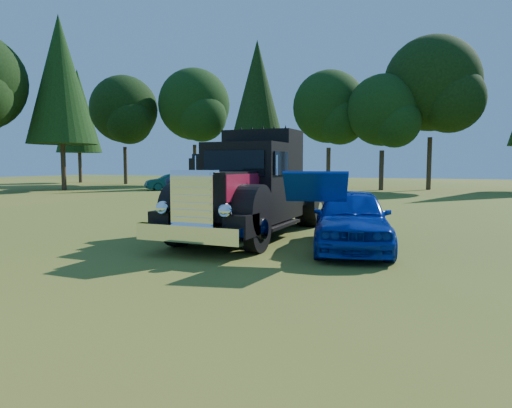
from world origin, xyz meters
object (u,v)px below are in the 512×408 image
object	(u,v)px
hotrod_coupe	(351,218)
spectator_far	(215,201)
distant_teal_car	(170,182)
diamond_t_truck	(251,191)
spectator_near	(173,208)

from	to	relation	value
hotrod_coupe	spectator_far	bearing A→B (deg)	160.31
distant_teal_car	spectator_far	bearing A→B (deg)	-9.93
diamond_t_truck	distant_teal_car	distance (m)	23.98
hotrod_coupe	spectator_far	world-z (taller)	hotrod_coupe
diamond_t_truck	distant_teal_car	size ratio (longest dim) A/B	1.87
spectator_far	diamond_t_truck	bearing A→B (deg)	-68.93
hotrod_coupe	spectator_near	bearing A→B (deg)	-174.10
spectator_near	distant_teal_car	xyz separation A→B (m)	(-13.35, 19.84, -0.21)
diamond_t_truck	hotrod_coupe	xyz separation A→B (m)	(2.94, -0.74, -0.54)
hotrod_coupe	spectator_near	world-z (taller)	hotrod_coupe
diamond_t_truck	spectator_near	size ratio (longest dim) A/B	4.25
spectator_near	distant_teal_car	bearing A→B (deg)	35.91
spectator_near	spectator_far	xyz separation A→B (m)	(0.16, 2.11, 0.03)
diamond_t_truck	distant_teal_car	world-z (taller)	diamond_t_truck
diamond_t_truck	hotrod_coupe	size ratio (longest dim) A/B	1.57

